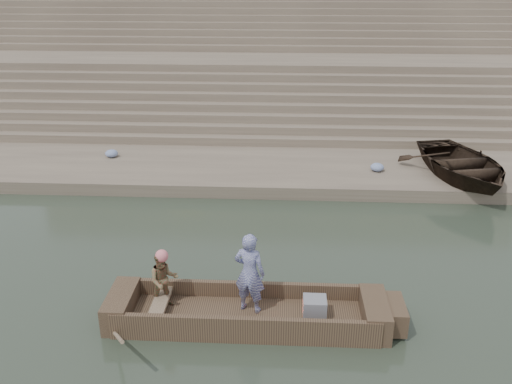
# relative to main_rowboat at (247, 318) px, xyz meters

# --- Properties ---
(ground) EXTENTS (120.00, 120.00, 0.00)m
(ground) POSITION_rel_main_rowboat_xyz_m (0.24, 0.21, -0.11)
(ground) COLOR #2B3628
(ground) RESTS_ON ground
(lower_landing) EXTENTS (32.00, 4.00, 0.40)m
(lower_landing) POSITION_rel_main_rowboat_xyz_m (0.24, 8.21, 0.09)
(lower_landing) COLOR #82725D
(lower_landing) RESTS_ON ground
(mid_landing) EXTENTS (32.00, 3.00, 2.80)m
(mid_landing) POSITION_rel_main_rowboat_xyz_m (0.24, 15.71, 1.29)
(mid_landing) COLOR #82725D
(mid_landing) RESTS_ON ground
(upper_landing) EXTENTS (32.00, 3.00, 5.20)m
(upper_landing) POSITION_rel_main_rowboat_xyz_m (0.24, 22.71, 2.49)
(upper_landing) COLOR #82725D
(upper_landing) RESTS_ON ground
(ghat_steps) EXTENTS (32.00, 11.00, 5.20)m
(ghat_steps) POSITION_rel_main_rowboat_xyz_m (0.24, 17.40, 1.69)
(ghat_steps) COLOR #82725D
(ghat_steps) RESTS_ON ground
(main_rowboat) EXTENTS (5.00, 1.30, 0.22)m
(main_rowboat) POSITION_rel_main_rowboat_xyz_m (0.00, 0.00, 0.00)
(main_rowboat) COLOR brown
(main_rowboat) RESTS_ON ground
(rowboat_trim) EXTENTS (6.04, 2.63, 1.90)m
(rowboat_trim) POSITION_rel_main_rowboat_xyz_m (0.21, -0.00, 0.20)
(rowboat_trim) COLOR brown
(rowboat_trim) RESTS_ON ground
(standing_man) EXTENTS (0.72, 0.57, 1.72)m
(standing_man) POSITION_rel_main_rowboat_xyz_m (0.06, 0.15, 0.97)
(standing_man) COLOR navy
(standing_man) RESTS_ON main_rowboat
(rowing_man) EXTENTS (0.73, 0.66, 1.23)m
(rowing_man) POSITION_rel_main_rowboat_xyz_m (-1.69, 0.18, 0.73)
(rowing_man) COLOR #2A7E46
(rowing_man) RESTS_ON main_rowboat
(television) EXTENTS (0.46, 0.42, 0.40)m
(television) POSITION_rel_main_rowboat_xyz_m (1.35, -0.00, 0.31)
(television) COLOR slate
(television) RESTS_ON main_rowboat
(beached_rowboat) EXTENTS (3.93, 4.90, 0.90)m
(beached_rowboat) POSITION_rel_main_rowboat_xyz_m (6.35, 7.45, 0.74)
(beached_rowboat) COLOR #2D2116
(beached_rowboat) RESTS_ON lower_landing
(cloth_bundles) EXTENTS (13.98, 1.67, 0.26)m
(cloth_bundles) POSITION_rel_main_rowboat_xyz_m (-3.80, 8.05, 0.42)
(cloth_bundles) COLOR #3F5999
(cloth_bundles) RESTS_ON lower_landing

